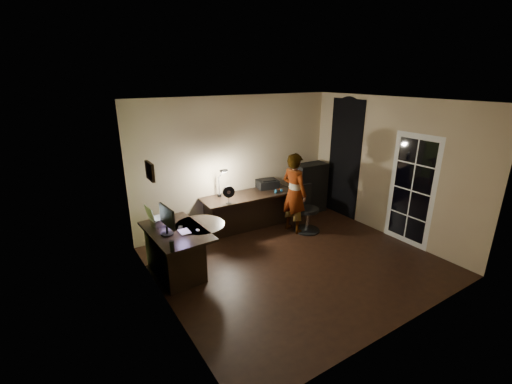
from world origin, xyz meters
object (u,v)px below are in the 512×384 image
desk_right (249,211)px  cabinet (310,188)px  office_chair (308,210)px  desk_left (178,252)px  person (294,193)px  monitor (166,224)px

desk_right → cabinet: cabinet is taller
desk_right → office_chair: size_ratio=2.09×
desk_right → office_chair: (0.93, -0.78, 0.10)m
desk_left → person: person is taller
cabinet → monitor: size_ratio=2.37×
desk_left → monitor: (-0.17, -0.08, 0.55)m
cabinet → office_chair: cabinet is taller
desk_left → monitor: monitor is taller
desk_right → cabinet: size_ratio=1.71×
desk_left → office_chair: size_ratio=1.40×
cabinet → office_chair: size_ratio=1.22×
desk_right → person: 1.03m
desk_right → monitor: 2.32m
office_chair → monitor: bearing=-168.4°
desk_left → person: (2.57, 0.26, 0.44)m
desk_right → cabinet: (1.68, 0.03, 0.21)m
office_chair → person: person is taller
monitor → person: person is taller
desk_left → cabinet: size_ratio=1.14×
office_chair → person: (-0.23, 0.17, 0.35)m
person → monitor: bearing=88.5°
monitor → office_chair: monitor is taller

